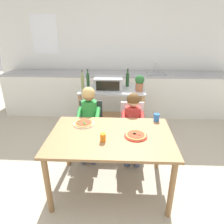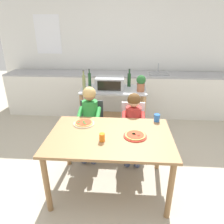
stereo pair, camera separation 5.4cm
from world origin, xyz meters
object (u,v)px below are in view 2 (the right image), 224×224
bottle_dark_olive_oil (90,80)px  pizza_plate_cream (84,123)px  dining_table (110,142)px  child_in_green_shirt (90,115)px  toaster_oven (110,83)px  bottle_clear_vinegar (129,79)px  kitchen_island_cart (114,104)px  drinking_cup_orange (102,137)px  dining_chair_left (91,124)px  drinking_cup_blue (157,118)px  dining_chair_right (133,126)px  potted_herb_plant (141,83)px  child_in_red_shirt (133,120)px  pizza_plate_red_rimmed (135,136)px  bottle_tall_green_wine (84,83)px

bottle_dark_olive_oil → pizza_plate_cream: 1.18m
dining_table → child_in_green_shirt: bearing=118.2°
toaster_oven → pizza_plate_cream: 1.14m
child_in_green_shirt → pizza_plate_cream: size_ratio=4.14×
bottle_clear_vinegar → kitchen_island_cart: bearing=-148.7°
child_in_green_shirt → toaster_oven: bearing=71.6°
dining_table → child_in_green_shirt: 0.73m
bottle_clear_vinegar → pizza_plate_cream: 1.42m
bottle_clear_vinegar → drinking_cup_orange: 1.70m
child_in_green_shirt → drinking_cup_orange: bearing=-70.8°
dining_chair_left → pizza_plate_cream: (-0.00, -0.51, 0.27)m
drinking_cup_blue → kitchen_island_cart: bearing=121.8°
pizza_plate_cream → dining_chair_right: bearing=37.6°
potted_herb_plant → dining_chair_right: size_ratio=0.33×
child_in_red_shirt → kitchen_island_cart: bearing=112.9°
drinking_cup_orange → dining_chair_right: bearing=67.7°
toaster_oven → child_in_red_shirt: bearing=-62.7°
toaster_oven → dining_chair_left: (-0.24, -0.59, -0.48)m
kitchen_island_cart → drinking_cup_blue: kitchen_island_cart is taller
dining_chair_left → dining_chair_right: (0.62, -0.03, 0.00)m
toaster_oven → pizza_plate_red_rimmed: bearing=-74.2°
kitchen_island_cart → pizza_plate_red_rimmed: size_ratio=4.31×
dining_table → dining_chair_right: size_ratio=1.70×
drinking_cup_blue → child_in_green_shirt: bearing=164.5°
toaster_oven → bottle_dark_olive_oil: 0.36m
dining_chair_left → child_in_green_shirt: child_in_green_shirt is taller
pizza_plate_cream → drinking_cup_orange: 0.47m
drinking_cup_blue → toaster_oven: bearing=124.9°
drinking_cup_orange → dining_chair_left: bearing=106.8°
kitchen_island_cart → child_in_green_shirt: (-0.30, -0.73, 0.10)m
toaster_oven → bottle_tall_green_wine: bearing=-155.0°
child_in_green_shirt → potted_herb_plant: bearing=39.7°
kitchen_island_cart → potted_herb_plant: 0.63m
toaster_oven → bottle_tall_green_wine: bottle_tall_green_wine is taller
child_in_red_shirt → pizza_plate_red_rimmed: size_ratio=3.88×
bottle_dark_olive_oil → drinking_cup_blue: bottle_dark_olive_oil is taller
dining_chair_right → child_in_green_shirt: size_ratio=0.77×
kitchen_island_cart → dining_chair_left: size_ratio=1.36×
bottle_tall_green_wine → child_in_green_shirt: bearing=-72.5°
toaster_oven → dining_chair_left: bearing=-111.8°
toaster_oven → child_in_red_shirt: (0.39, -0.75, -0.32)m
dining_chair_left → pizza_plate_cream: dining_chair_left is taller
child_in_green_shirt → child_in_red_shirt: size_ratio=1.07×
child_in_green_shirt → dining_table: bearing=-61.8°
kitchen_island_cart → dining_table: (0.05, -1.37, 0.07)m
pizza_plate_cream → drinking_cup_orange: bearing=-54.7°
child_in_red_shirt → pizza_plate_cream: 0.72m
potted_herb_plant → pizza_plate_red_rimmed: (-0.13, -1.28, -0.25)m
toaster_oven → dining_table: (0.11, -1.35, -0.31)m
potted_herb_plant → dining_chair_right: 0.75m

